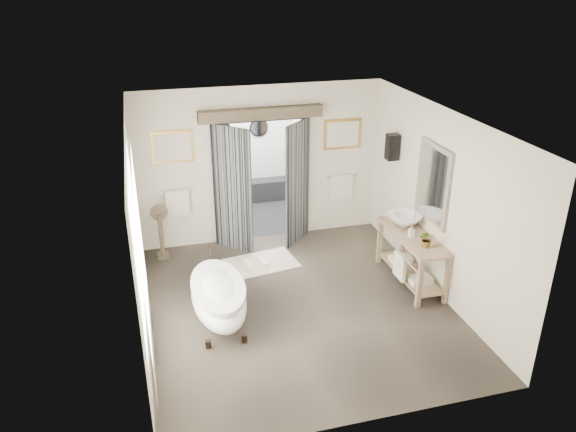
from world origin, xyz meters
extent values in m
plane|color=brown|center=(0.00, 0.00, 0.00)|extent=(5.00, 5.00, 0.00)
cube|color=beige|center=(0.00, -2.50, 1.45)|extent=(4.50, 0.02, 2.90)
cube|color=beige|center=(-2.25, 0.00, 1.45)|extent=(0.02, 5.00, 2.90)
cube|color=beige|center=(2.25, 0.00, 1.45)|extent=(0.02, 5.00, 2.90)
cube|color=beige|center=(-1.52, 2.50, 1.45)|extent=(1.45, 0.02, 2.90)
cube|color=beige|center=(1.52, 2.50, 1.45)|extent=(1.45, 0.02, 2.90)
cube|color=beige|center=(0.00, 2.50, 2.60)|extent=(1.60, 0.02, 0.60)
cube|color=white|center=(0.00, 0.00, 2.90)|extent=(4.50, 5.00, 0.02)
cube|color=white|center=(-2.20, -0.60, 1.35)|extent=(0.02, 2.20, 2.70)
cube|color=gray|center=(2.23, 0.23, 1.70)|extent=(0.05, 0.95, 1.25)
cube|color=silver|center=(2.19, 0.23, 1.70)|extent=(0.01, 0.80, 1.10)
cube|color=black|center=(2.13, 1.55, 1.90)|extent=(0.20, 0.20, 0.45)
sphere|color=#FFCC8C|center=(2.13, 1.55, 1.90)|extent=(0.10, 0.10, 0.10)
cube|color=black|center=(0.00, 3.50, 0.01)|extent=(2.20, 2.00, 0.01)
cube|color=white|center=(0.00, 3.50, 2.50)|extent=(2.20, 2.00, 0.02)
cube|color=white|center=(0.00, 4.50, 1.25)|extent=(2.20, 0.02, 2.50)
cube|color=white|center=(-1.10, 3.50, 1.25)|extent=(0.02, 2.00, 2.50)
cube|color=white|center=(1.10, 3.50, 1.25)|extent=(0.02, 2.00, 2.50)
cube|color=black|center=(0.00, 4.32, 0.23)|extent=(2.00, 0.35, 0.45)
cylinder|color=silver|center=(-0.40, 4.47, 1.60)|extent=(0.40, 0.03, 0.40)
cylinder|color=silver|center=(0.40, 4.47, 1.60)|extent=(0.40, 0.03, 0.40)
cube|color=black|center=(-0.80, 2.50, 1.15)|extent=(0.07, 0.10, 2.30)
cube|color=black|center=(0.80, 2.50, 1.15)|extent=(0.07, 0.10, 2.30)
cube|color=black|center=(0.00, 2.50, 2.30)|extent=(1.67, 0.10, 0.07)
cube|color=black|center=(-0.60, 2.15, 1.15)|extent=(0.60, 0.58, 2.30)
cube|color=black|center=(0.60, 2.15, 1.15)|extent=(0.60, 0.58, 2.30)
cube|color=brown|center=(0.00, 2.40, 2.42)|extent=(2.20, 0.20, 0.20)
cube|color=gold|center=(-1.55, 2.48, 1.92)|extent=(0.72, 0.03, 0.57)
cube|color=beige|center=(-1.55, 2.46, 1.92)|extent=(0.62, 0.01, 0.47)
cube|color=gold|center=(1.55, 2.48, 1.92)|extent=(0.72, 0.03, 0.57)
cube|color=beige|center=(1.55, 2.46, 1.92)|extent=(0.62, 0.01, 0.47)
cylinder|color=silver|center=(-1.55, 2.44, 1.12)|extent=(0.60, 0.02, 0.02)
cube|color=white|center=(-1.55, 2.42, 0.90)|extent=(0.42, 0.08, 0.48)
cylinder|color=silver|center=(1.55, 2.44, 1.12)|extent=(0.60, 0.02, 0.02)
cube|color=white|center=(1.55, 2.42, 0.90)|extent=(0.42, 0.08, 0.48)
cylinder|color=#342318|center=(-1.47, -0.68, 0.06)|extent=(0.08, 0.08, 0.12)
cylinder|color=#342318|center=(-0.97, -0.68, 0.06)|extent=(0.08, 0.08, 0.12)
cylinder|color=#342318|center=(-1.47, 0.53, 0.06)|extent=(0.08, 0.08, 0.12)
cylinder|color=#342318|center=(-0.97, 0.53, 0.06)|extent=(0.08, 0.08, 0.12)
ellipsoid|color=white|center=(-1.22, -0.07, 0.39)|extent=(0.77, 1.72, 0.55)
cylinder|color=#342318|center=(-1.22, 0.71, 0.73)|extent=(0.03, 0.03, 0.22)
cube|color=tan|center=(1.75, -0.51, 0.42)|extent=(0.07, 0.07, 0.85)
cube|color=tan|center=(2.21, -0.51, 0.42)|extent=(0.07, 0.07, 0.85)
cube|color=tan|center=(1.75, 0.97, 0.42)|extent=(0.07, 0.07, 0.85)
cube|color=tan|center=(2.21, 0.97, 0.42)|extent=(0.07, 0.07, 0.85)
cube|color=tan|center=(1.98, 0.23, 0.82)|extent=(0.55, 1.60, 0.05)
cube|color=tan|center=(1.98, 0.23, 0.16)|extent=(0.45, 1.50, 0.03)
cylinder|color=silver|center=(1.71, 0.23, 0.60)|extent=(0.02, 1.40, 0.02)
cube|color=white|center=(1.71, 0.08, 0.40)|extent=(0.06, 0.34, 0.42)
cube|color=white|center=(1.98, -0.12, 0.23)|extent=(0.35, 0.25, 0.10)
cube|color=white|center=(1.98, 0.58, 0.23)|extent=(0.35, 0.25, 0.10)
cube|color=brown|center=(-1.90, 2.14, 0.04)|extent=(0.20, 0.20, 0.07)
cylinder|color=brown|center=(-1.90, 2.14, 0.44)|extent=(0.08, 0.08, 0.76)
cylinder|color=silver|center=(-1.90, 2.16, 0.87)|extent=(0.27, 0.02, 0.27)
cylinder|color=brown|center=(-1.90, 2.14, 0.87)|extent=(0.30, 0.01, 0.30)
cube|color=silver|center=(-0.25, 1.45, 0.01)|extent=(1.31, 0.98, 0.01)
cube|color=white|center=(-0.48, 1.41, 0.04)|extent=(0.16, 0.30, 0.05)
cube|color=white|center=(-0.22, 1.41, 0.04)|extent=(0.16, 0.30, 0.05)
imported|color=white|center=(1.98, 0.58, 0.95)|extent=(0.66, 0.66, 0.19)
imported|color=gray|center=(1.97, -0.20, 0.98)|extent=(0.30, 0.28, 0.27)
imported|color=gray|center=(1.91, 0.19, 0.94)|extent=(0.09, 0.09, 0.18)
imported|color=gray|center=(1.92, 0.80, 0.94)|extent=(0.14, 0.14, 0.17)
camera|label=1|loc=(-2.05, -7.00, 4.78)|focal=35.00mm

